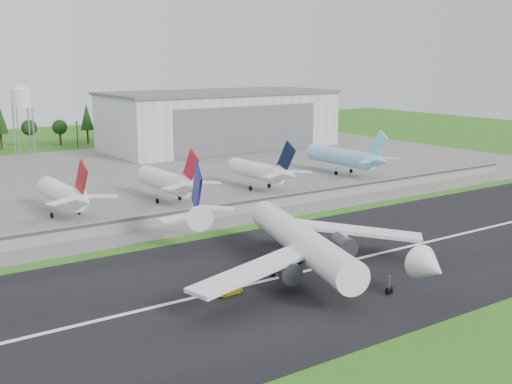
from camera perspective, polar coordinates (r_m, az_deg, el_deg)
ground at (r=115.42m, az=8.28°, el=-8.17°), size 600.00×600.00×0.00m
runway at (r=122.45m, az=5.07°, el=-6.89°), size 320.00×60.00×0.10m
runway_centerline at (r=122.43m, az=5.07°, el=-6.86°), size 220.00×1.00×0.02m
apron at (r=215.93m, az=-13.94°, el=0.99°), size 320.00×150.00×0.10m
blast_fence at (r=157.70m, az=-5.43°, el=-1.97°), size 240.00×0.61×3.50m
hangar_east at (r=287.25m, az=-3.22°, el=6.45°), size 102.00×47.00×25.20m
water_tower at (r=273.23m, az=-20.15°, el=8.00°), size 8.40×8.40×29.40m
utility_poles at (r=291.26m, az=-19.62°, el=3.36°), size 230.00×3.00×12.00m
treeline at (r=305.65m, az=-20.37°, el=3.67°), size 320.00×16.00×22.00m
main_airliner at (r=118.96m, az=4.19°, el=-4.99°), size 54.64×57.97×18.17m
ground_vehicle at (r=109.47m, az=-2.39°, el=-8.74°), size 5.15×2.72×1.38m
parked_jet_red_a at (r=166.55m, az=-16.52°, el=-0.22°), size 7.36×31.29×16.44m
parked_jet_red_b at (r=177.48m, az=-7.61°, el=0.93°), size 7.36×31.29×16.57m
parked_jet_navy at (r=193.35m, az=0.60°, el=1.87°), size 7.36×31.29×16.39m
parked_jet_skyblue at (r=221.50m, az=8.08°, el=3.08°), size 7.36×37.29×16.69m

